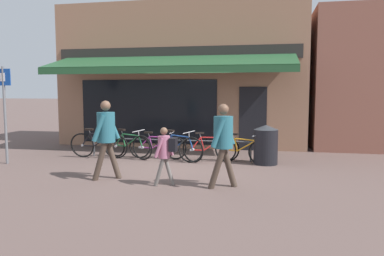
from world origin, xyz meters
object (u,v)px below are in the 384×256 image
at_px(bicycle_blue, 178,147).
at_px(pedestrian_child, 165,149).
at_px(bicycle_orange, 242,150).
at_px(bicycle_purple, 157,147).
at_px(bicycle_red, 209,149).
at_px(litter_bin, 266,144).
at_px(pedestrian_second_adult, 106,132).
at_px(pedestrian_adult, 223,137).
at_px(parking_sign, 5,105).
at_px(bicycle_green, 129,145).
at_px(bicycle_black, 99,145).

distance_m(bicycle_blue, pedestrian_child, 2.88).
bearing_deg(bicycle_orange, bicycle_purple, -163.56).
bearing_deg(bicycle_red, litter_bin, -18.79).
bearing_deg(pedestrian_second_adult, pedestrian_adult, 166.84).
height_order(bicycle_blue, bicycle_red, bicycle_blue).
relative_size(bicycle_purple, parking_sign, 0.66).
relative_size(bicycle_green, litter_bin, 1.55).
bearing_deg(bicycle_purple, parking_sign, -159.03).
bearing_deg(bicycle_black, bicycle_blue, 1.20).
height_order(bicycle_black, bicycle_blue, bicycle_black).
bearing_deg(pedestrian_child, bicycle_blue, -81.15).
height_order(bicycle_black, bicycle_purple, bicycle_black).
bearing_deg(pedestrian_second_adult, bicycle_purple, -106.56).
relative_size(bicycle_orange, pedestrian_second_adult, 0.90).
bearing_deg(bicycle_red, bicycle_black, 162.61).
bearing_deg(litter_bin, bicycle_orange, 176.37).
bearing_deg(litter_bin, bicycle_blue, 178.50).
distance_m(bicycle_blue, litter_bin, 2.44).
xyz_separation_m(bicycle_blue, bicycle_orange, (1.80, -0.02, -0.02)).
xyz_separation_m(bicycle_black, parking_sign, (-2.07, -1.28, 1.19)).
distance_m(pedestrian_adult, litter_bin, 2.85).
xyz_separation_m(bicycle_orange, parking_sign, (-6.23, -1.37, 1.23)).
xyz_separation_m(bicycle_green, litter_bin, (3.92, -0.10, 0.15)).
xyz_separation_m(bicycle_purple, pedestrian_second_adult, (-0.37, -2.66, 0.71)).
distance_m(bicycle_black, pedestrian_child, 3.90).
xyz_separation_m(bicycle_orange, pedestrian_child, (-1.39, -2.80, 0.40)).
xyz_separation_m(bicycle_purple, litter_bin, (3.08, -0.19, 0.18)).
bearing_deg(bicycle_red, pedestrian_child, -118.29).
distance_m(bicycle_red, bicycle_orange, 0.91).
bearing_deg(litter_bin, pedestrian_child, -126.20).
relative_size(pedestrian_adult, litter_bin, 1.62).
xyz_separation_m(bicycle_blue, parking_sign, (-4.43, -1.39, 1.20)).
distance_m(bicycle_purple, litter_bin, 3.09).
distance_m(bicycle_green, pedestrian_second_adult, 2.71).
xyz_separation_m(bicycle_orange, pedestrian_second_adult, (-2.82, -2.51, 0.70)).
relative_size(bicycle_black, bicycle_blue, 1.10).
bearing_deg(parking_sign, pedestrian_child, -16.49).
distance_m(bicycle_purple, pedestrian_adult, 3.71).
distance_m(litter_bin, parking_sign, 7.07).
xyz_separation_m(bicycle_black, bicycle_purple, (1.71, 0.24, -0.04)).
distance_m(bicycle_purple, bicycle_red, 1.56).
xyz_separation_m(bicycle_green, bicycle_blue, (1.49, -0.04, 0.00)).
relative_size(pedestrian_child, parking_sign, 0.47).
bearing_deg(bicycle_green, bicycle_blue, 19.90).
height_order(bicycle_blue, pedestrian_second_adult, pedestrian_second_adult).
relative_size(bicycle_blue, pedestrian_child, 1.32).
xyz_separation_m(bicycle_green, pedestrian_second_adult, (0.47, -2.58, 0.68)).
distance_m(bicycle_black, parking_sign, 2.71).
distance_m(bicycle_green, pedestrian_adult, 4.21).
height_order(bicycle_black, pedestrian_child, pedestrian_child).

